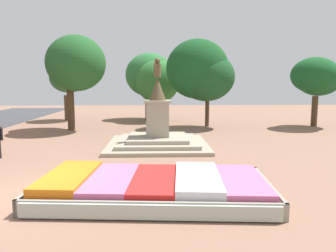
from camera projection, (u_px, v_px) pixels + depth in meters
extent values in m
plane|color=#8C6651|center=(40.00, 195.00, 9.99)|extent=(78.73, 78.73, 0.00)
cube|color=#38281C|center=(154.00, 189.00, 9.88)|extent=(6.93, 3.83, 0.42)
cube|color=gray|center=(149.00, 211.00, 8.17)|extent=(6.89, 0.60, 0.46)
cube|color=gray|center=(158.00, 173.00, 11.59)|extent=(6.89, 0.60, 0.46)
cube|color=gray|center=(44.00, 187.00, 10.01)|extent=(0.36, 3.55, 0.46)
cube|color=gray|center=(268.00, 190.00, 9.75)|extent=(0.36, 3.55, 0.46)
cube|color=orange|center=(69.00, 177.00, 9.94)|extent=(1.53, 3.24, 0.26)
cube|color=#D86699|center=(112.00, 179.00, 9.89)|extent=(1.53, 3.24, 0.17)
cube|color=red|center=(154.00, 180.00, 9.85)|extent=(1.53, 3.24, 0.15)
cube|color=white|center=(198.00, 179.00, 9.79)|extent=(1.53, 3.24, 0.25)
cube|color=#D86699|center=(241.00, 181.00, 9.75)|extent=(1.53, 3.24, 0.17)
cube|color=#B2BCAD|center=(149.00, 211.00, 8.12)|extent=(6.55, 0.67, 0.38)
cube|color=gray|center=(158.00, 144.00, 17.62)|extent=(5.27, 5.27, 0.18)
cube|color=#9F9580|center=(158.00, 141.00, 17.60)|extent=(4.21, 4.21, 0.18)
cube|color=#9F9581|center=(158.00, 138.00, 17.57)|extent=(3.15, 3.15, 0.18)
cube|color=#9E937F|center=(158.00, 119.00, 17.44)|extent=(1.19, 1.19, 1.80)
cube|color=#9E937F|center=(158.00, 101.00, 17.31)|extent=(1.40, 1.40, 0.12)
cone|color=brown|center=(157.00, 89.00, 17.23)|extent=(0.89, 0.89, 1.20)
cylinder|color=brown|center=(157.00, 71.00, 17.10)|extent=(0.38, 0.38, 0.70)
sphere|color=brown|center=(157.00, 61.00, 17.03)|extent=(0.31, 0.31, 0.31)
cylinder|color=brown|center=(156.00, 68.00, 16.85)|extent=(0.25, 0.53, 0.55)
cylinder|color=black|center=(0.00, 149.00, 14.78)|extent=(0.13, 0.13, 0.83)
cylinder|color=black|center=(2.00, 134.00, 14.69)|extent=(0.09, 0.09, 0.56)
cylinder|color=#4C3823|center=(207.00, 110.00, 25.47)|extent=(0.31, 0.31, 2.53)
ellipsoid|color=#194B23|center=(206.00, 77.00, 24.41)|extent=(4.24, 4.24, 3.63)
ellipsoid|color=#174E20|center=(197.00, 69.00, 24.32)|extent=(4.67, 4.15, 4.41)
cylinder|color=#4C3823|center=(314.00, 111.00, 25.47)|extent=(0.46, 0.46, 2.36)
ellipsoid|color=#174F22|center=(315.00, 75.00, 24.30)|extent=(3.42, 3.54, 2.66)
ellipsoid|color=#184C25|center=(319.00, 79.00, 25.07)|extent=(3.31, 3.43, 2.54)
cylinder|color=brown|center=(66.00, 108.00, 29.88)|extent=(0.36, 0.36, 2.25)
ellipsoid|color=#2B6B34|center=(67.00, 79.00, 29.23)|extent=(2.46, 2.26, 2.41)
ellipsoid|color=#2E6834|center=(69.00, 78.00, 29.15)|extent=(3.31, 3.62, 2.60)
ellipsoid|color=#316E35|center=(67.00, 78.00, 29.25)|extent=(2.37, 2.08, 2.24)
cylinder|color=#4C3823|center=(71.00, 109.00, 23.52)|extent=(0.50, 0.50, 3.04)
ellipsoid|color=#255E28|center=(72.00, 58.00, 23.85)|extent=(3.33, 2.98, 3.22)
ellipsoid|color=#215825|center=(76.00, 63.00, 22.59)|extent=(4.07, 4.31, 3.85)
cylinder|color=#4C3823|center=(147.00, 108.00, 29.79)|extent=(0.34, 0.34, 2.12)
ellipsoid|color=#2F6E2F|center=(158.00, 82.00, 28.59)|extent=(3.78, 3.60, 3.76)
ellipsoid|color=#2D6E35|center=(150.00, 75.00, 30.25)|extent=(4.45, 4.05, 4.01)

